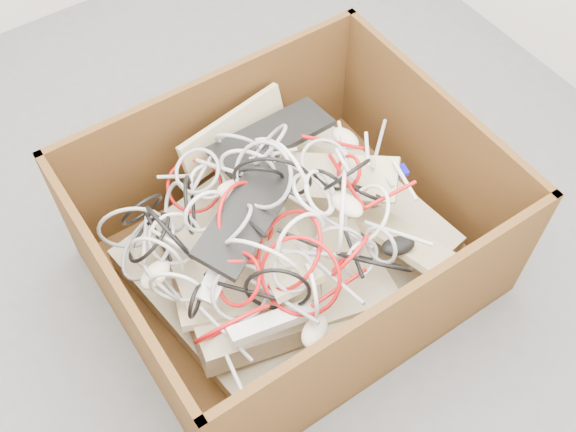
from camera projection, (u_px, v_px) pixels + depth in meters
ground at (250, 223)px, 2.49m from camera, size 3.00×3.00×0.00m
cardboard_box at (287, 250)px, 2.26m from camera, size 1.16×0.97×0.54m
keyboard_pile at (292, 215)px, 2.17m from camera, size 0.92×0.88×0.38m
mice_scatter at (300, 228)px, 2.05m from camera, size 0.86×0.60×0.19m
power_strip_left at (229, 252)px, 1.97m from camera, size 0.30×0.22×0.13m
power_strip_right at (271, 323)px, 1.90m from camera, size 0.26×0.08×0.08m
vga_plug at (400, 171)px, 2.16m from camera, size 0.05×0.05×0.03m
cable_tangle at (256, 227)px, 2.00m from camera, size 1.03×0.80×0.46m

